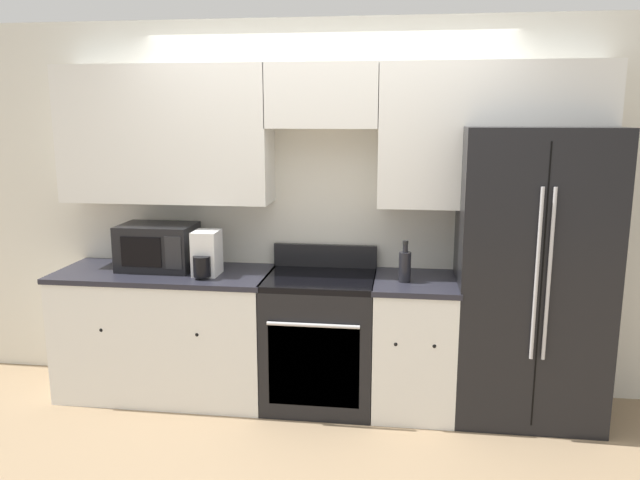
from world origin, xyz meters
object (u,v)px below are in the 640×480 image
bottle (405,266)px  oven_range (321,339)px  microwave (158,247)px  refrigerator (529,274)px

bottle → oven_range: bearing=174.4°
oven_range → microwave: 1.31m
microwave → bottle: (1.71, -0.12, -0.05)m
oven_range → bottle: bottle is taller
bottle → microwave: bearing=176.0°
oven_range → refrigerator: refrigerator is taller
oven_range → bottle: size_ratio=3.88×
oven_range → refrigerator: (1.36, 0.05, 0.49)m
oven_range → bottle: bearing=-5.6°
refrigerator → bottle: refrigerator is taller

